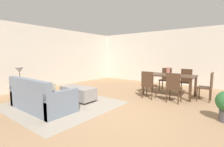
% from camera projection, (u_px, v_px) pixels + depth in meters
% --- Properties ---
extents(ground_plane, '(10.80, 10.80, 0.00)m').
position_uv_depth(ground_plane, '(118.00, 113.00, 4.06)').
color(ground_plane, '#9E7A56').
extents(wall_back, '(9.00, 0.12, 2.70)m').
position_uv_depth(wall_back, '(177.00, 57.00, 7.85)').
color(wall_back, beige).
rests_on(wall_back, ground_plane).
extents(wall_left, '(0.12, 11.00, 2.70)m').
position_uv_depth(wall_left, '(41.00, 58.00, 7.03)').
color(wall_left, beige).
rests_on(wall_left, ground_plane).
extents(area_rug, '(3.00, 2.80, 0.01)m').
position_uv_depth(area_rug, '(62.00, 104.00, 4.79)').
color(area_rug, gray).
rests_on(area_rug, ground_plane).
extents(couch, '(1.93, 0.88, 0.86)m').
position_uv_depth(couch, '(41.00, 98.00, 4.31)').
color(couch, slate).
rests_on(couch, ground_plane).
extents(ottoman_table, '(1.17, 0.56, 0.44)m').
position_uv_depth(ottoman_table, '(78.00, 93.00, 5.16)').
color(ottoman_table, gray).
rests_on(ottoman_table, ground_plane).
extents(side_table, '(0.40, 0.40, 0.56)m').
position_uv_depth(side_table, '(21.00, 87.00, 5.08)').
color(side_table, brown).
rests_on(side_table, ground_plane).
extents(table_lamp, '(0.26, 0.26, 0.52)m').
position_uv_depth(table_lamp, '(19.00, 71.00, 5.02)').
color(table_lamp, brown).
rests_on(table_lamp, side_table).
extents(dining_table, '(1.73, 0.94, 0.76)m').
position_uv_depth(dining_table, '(169.00, 77.00, 5.76)').
color(dining_table, '#422B1C').
rests_on(dining_table, ground_plane).
extents(dining_chair_near_left, '(0.40, 0.40, 0.92)m').
position_uv_depth(dining_chair_near_left, '(148.00, 83.00, 5.34)').
color(dining_chair_near_left, '#422B1C').
rests_on(dining_chair_near_left, ground_plane).
extents(dining_chair_near_right, '(0.41, 0.41, 0.92)m').
position_uv_depth(dining_chair_near_right, '(174.00, 86.00, 4.86)').
color(dining_chair_near_right, '#422B1C').
rests_on(dining_chair_near_right, ground_plane).
extents(dining_chair_far_left, '(0.41, 0.41, 0.92)m').
position_uv_depth(dining_chair_far_left, '(166.00, 78.00, 6.70)').
color(dining_chair_far_left, '#422B1C').
rests_on(dining_chair_far_left, ground_plane).
extents(dining_chair_far_right, '(0.43, 0.43, 0.92)m').
position_uv_depth(dining_chair_far_right, '(186.00, 80.00, 6.18)').
color(dining_chair_far_right, '#422B1C').
rests_on(dining_chair_far_right, ground_plane).
extents(dining_chair_head_east, '(0.40, 0.40, 0.92)m').
position_uv_depth(dining_chair_head_east, '(208.00, 85.00, 5.02)').
color(dining_chair_head_east, '#422B1C').
rests_on(dining_chair_head_east, ground_plane).
extents(vase_centerpiece, '(0.12, 0.12, 0.26)m').
position_uv_depth(vase_centerpiece, '(168.00, 71.00, 5.72)').
color(vase_centerpiece, '#B26659').
rests_on(vase_centerpiece, dining_table).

